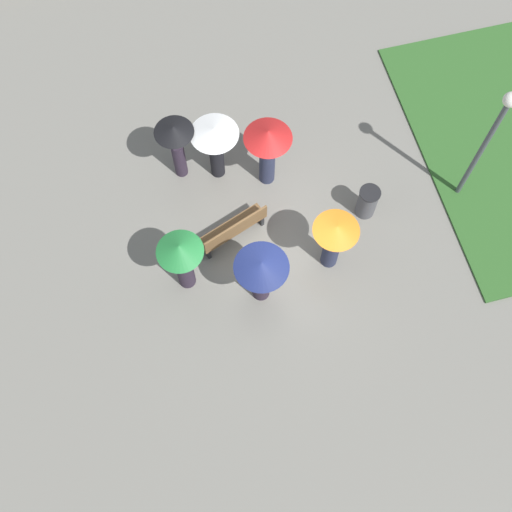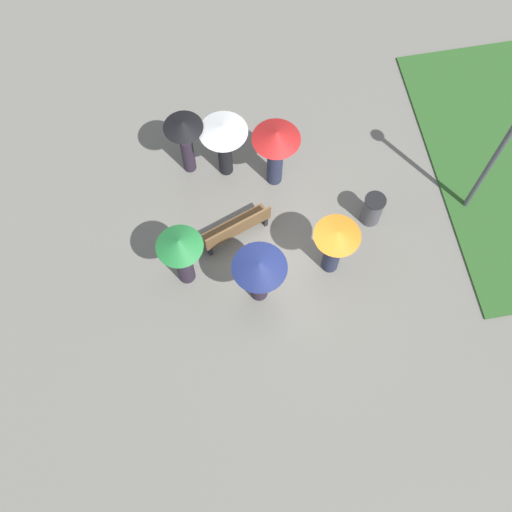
% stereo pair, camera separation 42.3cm
% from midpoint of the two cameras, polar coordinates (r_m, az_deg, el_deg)
% --- Properties ---
extents(ground_plane, '(90.00, 90.00, 0.00)m').
position_cam_midpoint_polar(ground_plane, '(15.26, 1.05, 0.14)').
color(ground_plane, slate).
extents(park_bench, '(1.76, 0.99, 0.90)m').
position_cam_midpoint_polar(park_bench, '(15.03, -2.81, 2.34)').
color(park_bench, brown).
rests_on(park_bench, ground_plane).
extents(lamp_post, '(0.32, 0.32, 3.85)m').
position_cam_midpoint_polar(lamp_post, '(14.67, 19.36, 10.17)').
color(lamp_post, '#474C51').
rests_on(lamp_post, ground_plane).
extents(trash_bin, '(0.51, 0.51, 0.93)m').
position_cam_midpoint_polar(trash_bin, '(15.54, 9.09, 4.74)').
color(trash_bin, '#4C4C51').
rests_on(trash_bin, ground_plane).
extents(crowd_person_red, '(1.13, 1.13, 2.02)m').
position_cam_midpoint_polar(crowd_person_red, '(14.99, 0.23, 9.75)').
color(crowd_person_red, '#282D47').
rests_on(crowd_person_red, ground_plane).
extents(crowd_person_green, '(1.02, 1.02, 1.95)m').
position_cam_midpoint_polar(crowd_person_green, '(13.88, -7.49, -0.20)').
color(crowd_person_green, '#2D2333').
rests_on(crowd_person_green, ground_plane).
extents(crowd_person_black, '(0.93, 0.93, 1.94)m').
position_cam_midpoint_polar(crowd_person_black, '(15.32, -7.92, 9.98)').
color(crowd_person_black, '#2D2333').
rests_on(crowd_person_black, ground_plane).
extents(crowd_person_navy, '(1.19, 1.19, 1.77)m').
position_cam_midpoint_polar(crowd_person_navy, '(13.71, -0.41, -1.46)').
color(crowd_person_navy, '#2D2333').
rests_on(crowd_person_navy, ground_plane).
extents(crowd_person_orange, '(1.03, 1.03, 1.81)m').
position_cam_midpoint_polar(crowd_person_orange, '(14.20, 6.09, 1.48)').
color(crowd_person_orange, '#282D47').
rests_on(crowd_person_orange, ground_plane).
extents(crowd_person_white, '(1.14, 1.14, 1.86)m').
position_cam_midpoint_polar(crowd_person_white, '(15.21, -4.46, 10.06)').
color(crowd_person_white, black).
rests_on(crowd_person_white, ground_plane).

